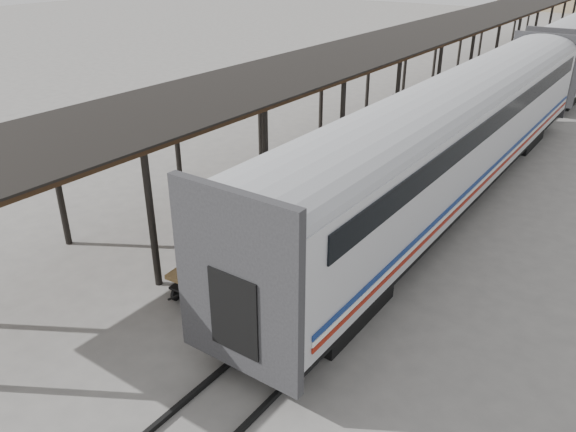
{
  "coord_description": "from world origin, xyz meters",
  "views": [
    {
      "loc": [
        9.28,
        -10.8,
        8.58
      ],
      "look_at": [
        1.12,
        0.79,
        1.7
      ],
      "focal_mm": 35.0,
      "sensor_mm": 36.0,
      "label": 1
    }
  ],
  "objects_px": {
    "luggage_tug": "(413,126)",
    "pedestrian": "(393,112)",
    "porter": "(200,244)",
    "baggage_cart": "(212,268)"
  },
  "relations": [
    {
      "from": "porter",
      "to": "pedestrian",
      "type": "relative_size",
      "value": 0.97
    },
    {
      "from": "baggage_cart",
      "to": "porter",
      "type": "height_order",
      "value": "porter"
    },
    {
      "from": "baggage_cart",
      "to": "pedestrian",
      "type": "relative_size",
      "value": 1.35
    },
    {
      "from": "luggage_tug",
      "to": "pedestrian",
      "type": "xyz_separation_m",
      "value": [
        -1.35,
        0.48,
        0.37
      ]
    },
    {
      "from": "porter",
      "to": "pedestrian",
      "type": "bearing_deg",
      "value": 0.37
    },
    {
      "from": "baggage_cart",
      "to": "pedestrian",
      "type": "xyz_separation_m",
      "value": [
        -2.43,
        16.27,
        0.28
      ]
    },
    {
      "from": "porter",
      "to": "pedestrian",
      "type": "distance_m",
      "value": 17.15
    },
    {
      "from": "luggage_tug",
      "to": "pedestrian",
      "type": "height_order",
      "value": "pedestrian"
    },
    {
      "from": "baggage_cart",
      "to": "luggage_tug",
      "type": "relative_size",
      "value": 1.65
    },
    {
      "from": "baggage_cart",
      "to": "porter",
      "type": "bearing_deg",
      "value": -74.0
    }
  ]
}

